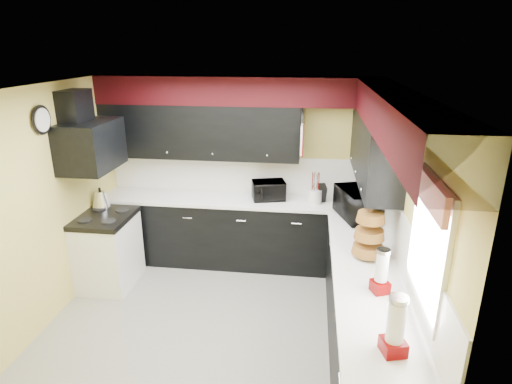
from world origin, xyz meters
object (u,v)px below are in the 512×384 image
(kettle, at_px, (101,199))
(toaster_oven, at_px, (269,190))
(utensil_crock, at_px, (315,197))
(knife_block, at_px, (321,193))
(microwave, at_px, (359,204))

(kettle, bearing_deg, toaster_oven, 13.32)
(utensil_crock, xyz_separation_m, knife_block, (0.08, 0.08, 0.02))
(microwave, height_order, knife_block, microwave)
(microwave, xyz_separation_m, knife_block, (-0.43, 0.49, -0.06))
(toaster_oven, distance_m, utensil_crock, 0.61)
(microwave, bearing_deg, toaster_oven, 48.10)
(toaster_oven, relative_size, microwave, 0.68)
(knife_block, xyz_separation_m, kettle, (-2.77, -0.49, -0.03))
(kettle, bearing_deg, utensil_crock, 8.74)
(toaster_oven, height_order, knife_block, toaster_oven)
(utensil_crock, xyz_separation_m, kettle, (-2.69, -0.41, -0.01))
(microwave, bearing_deg, knife_block, 23.10)
(kettle, bearing_deg, microwave, 0.12)
(utensil_crock, relative_size, knife_block, 0.80)
(toaster_oven, height_order, microwave, microwave)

